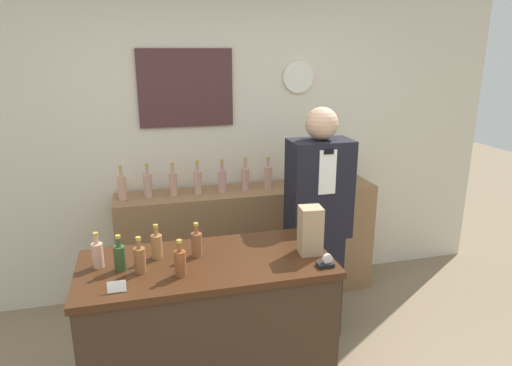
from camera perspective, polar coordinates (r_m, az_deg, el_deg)
back_wall at (r=3.91m, az=-5.38°, el=5.37°), size 5.20×0.09×2.70m
back_shelf at (r=3.98m, az=-0.88°, el=-7.51°), size 2.19×0.39×0.97m
display_counter at (r=2.86m, az=-5.92°, el=-18.32°), size 1.41×0.66×0.96m
shopkeeper at (r=3.36m, az=7.70°, el=-5.42°), size 0.44×0.27×1.73m
potted_plant at (r=4.04m, az=9.76°, el=2.97°), size 0.26×0.26×0.36m
paper_bag at (r=2.66m, az=6.81°, el=-5.89°), size 0.14×0.13×0.28m
tape_dispenser at (r=2.56m, az=8.74°, el=-9.80°), size 0.09×0.06×0.07m
price_card_left at (r=2.38m, az=-17.02°, el=-12.30°), size 0.09×0.02×0.06m
counter_bottle_0 at (r=2.64m, az=-19.19°, el=-8.41°), size 0.06×0.06×0.20m
counter_bottle_1 at (r=2.57m, az=-16.67°, el=-8.87°), size 0.06×0.06×0.20m
counter_bottle_2 at (r=2.52m, az=-14.32°, el=-9.20°), size 0.06×0.06×0.20m
counter_bottle_3 at (r=2.66m, az=-12.29°, el=-7.64°), size 0.06×0.06×0.20m
counter_bottle_4 at (r=2.45m, az=-9.46°, el=-9.74°), size 0.06×0.06×0.20m
counter_bottle_5 at (r=2.65m, az=-7.43°, el=-7.51°), size 0.06×0.06×0.20m
shelf_bottle_0 at (r=3.67m, az=-16.41°, el=-0.52°), size 0.07×0.07×0.27m
shelf_bottle_1 at (r=3.70m, az=-13.36°, el=-0.18°), size 0.07×0.07×0.27m
shelf_bottle_2 at (r=3.69m, az=-10.31°, el=-0.02°), size 0.07×0.07×0.27m
shelf_bottle_3 at (r=3.71m, az=-7.29°, el=0.21°), size 0.07×0.07×0.27m
shelf_bottle_4 at (r=3.72m, az=-4.25°, el=0.34°), size 0.07×0.07×0.27m
shelf_bottle_5 at (r=3.77m, az=-1.35°, el=0.60°), size 0.07×0.07×0.27m
shelf_bottle_6 at (r=3.82m, az=1.52°, el=0.81°), size 0.07×0.07×0.27m
shelf_bottle_7 at (r=3.87m, az=4.35°, el=0.97°), size 0.07×0.07×0.27m
shelf_bottle_8 at (r=3.95m, az=6.96°, el=1.23°), size 0.07×0.07×0.27m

